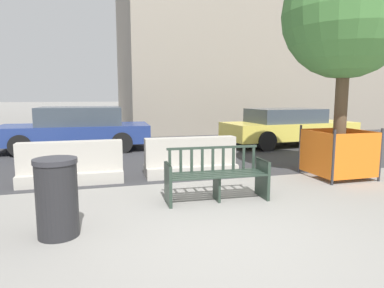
{
  "coord_description": "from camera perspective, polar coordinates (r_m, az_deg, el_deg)",
  "views": [
    {
      "loc": [
        -1.52,
        -3.85,
        1.74
      ],
      "look_at": [
        0.4,
        2.87,
        0.75
      ],
      "focal_mm": 32.0,
      "sensor_mm": 36.0,
      "label": 1
    }
  ],
  "objects": [
    {
      "name": "jersey_barrier_left",
      "position": [
        7.26,
        -19.43,
        -3.52
      ],
      "size": [
        2.01,
        0.71,
        0.84
      ],
      "color": "#ADA89E",
      "rests_on": "ground"
    },
    {
      "name": "street_asphalt",
      "position": [
        12.76,
        -8.99,
        0.14
      ],
      "size": [
        120.0,
        12.0,
        0.01
      ],
      "primitive_type": "cube",
      "color": "#333335",
      "rests_on": "ground"
    },
    {
      "name": "street_bench",
      "position": [
        5.74,
        4.08,
        -5.48
      ],
      "size": [
        1.71,
        0.61,
        0.88
      ],
      "color": "#28382D",
      "rests_on": "ground"
    },
    {
      "name": "car_sedan_mid",
      "position": [
        11.53,
        -18.64,
        2.49
      ],
      "size": [
        4.68,
        2.16,
        1.38
      ],
      "color": "navy",
      "rests_on": "ground"
    },
    {
      "name": "jersey_barrier_centre",
      "position": [
        7.51,
        -0.22,
        -2.67
      ],
      "size": [
        2.02,
        0.73,
        0.84
      ],
      "color": "#ADA89E",
      "rests_on": "ground"
    },
    {
      "name": "construction_fence",
      "position": [
        7.97,
        23.18,
        -1.21
      ],
      "size": [
        1.18,
        1.18,
        1.09
      ],
      "color": "#2D2D33",
      "rests_on": "ground"
    },
    {
      "name": "ground_plane",
      "position": [
        4.49,
        5.31,
        -14.79
      ],
      "size": [
        200.0,
        200.0,
        0.0
      ],
      "primitive_type": "plane",
      "color": "gray"
    },
    {
      "name": "trash_bin",
      "position": [
        4.58,
        -21.58,
        -8.3
      ],
      "size": [
        0.52,
        0.52,
        0.98
      ],
      "color": "#232326",
      "rests_on": "ground"
    },
    {
      "name": "car_taxi_near",
      "position": [
        12.45,
        15.68,
        2.81
      ],
      "size": [
        4.69,
        2.14,
        1.29
      ],
      "color": "#DBC64C",
      "rests_on": "ground"
    },
    {
      "name": "street_tree",
      "position": [
        8.04,
        24.35,
        18.94
      ],
      "size": [
        2.58,
        2.58,
        4.66
      ],
      "color": "brown",
      "rests_on": "ground"
    }
  ]
}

